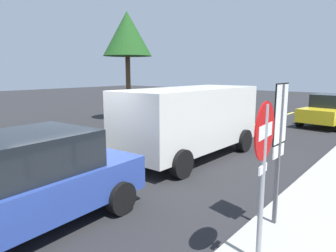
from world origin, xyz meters
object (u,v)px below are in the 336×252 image
object	(u,v)px
white_van	(191,118)
tree_centre_verge	(127,35)
stop_sign	(263,159)
speed_limit_sign	(280,130)
car_yellow_approaching	(331,110)
car_blue_behind_van	(18,184)

from	to	relation	value
white_van	tree_centre_verge	distance (m)	8.89
stop_sign	tree_centre_verge	xyz separation A→B (m)	(8.36, 11.12, 3.09)
speed_limit_sign	car_yellow_approaching	bearing A→B (deg)	7.67
stop_sign	white_van	size ratio (longest dim) A/B	0.45
car_yellow_approaching	car_blue_behind_van	bearing A→B (deg)	173.38
speed_limit_sign	car_yellow_approaching	distance (m)	12.39
white_van	speed_limit_sign	bearing A→B (deg)	-128.04
tree_centre_verge	stop_sign	bearing A→B (deg)	-126.94
white_van	car_yellow_approaching	xyz separation A→B (m)	(9.26, -2.16, -0.47)
stop_sign	car_yellow_approaching	xyz separation A→B (m)	(13.47, 1.88, -0.80)
stop_sign	car_yellow_approaching	bearing A→B (deg)	7.94
stop_sign	car_blue_behind_van	world-z (taller)	stop_sign
car_blue_behind_van	tree_centre_verge	bearing A→B (deg)	37.34
car_blue_behind_van	car_yellow_approaching	distance (m)	15.05
stop_sign	white_van	xyz separation A→B (m)	(4.21, 4.04, -0.33)
car_blue_behind_van	car_yellow_approaching	bearing A→B (deg)	-6.62
stop_sign	car_yellow_approaching	size ratio (longest dim) A/B	0.54
white_van	tree_centre_verge	world-z (taller)	tree_centre_verge
speed_limit_sign	tree_centre_verge	xyz separation A→B (m)	(7.13, 10.89, 2.92)
speed_limit_sign	white_van	size ratio (longest dim) A/B	0.48
speed_limit_sign	car_yellow_approaching	xyz separation A→B (m)	(12.24, 1.65, -0.96)
stop_sign	speed_limit_sign	world-z (taller)	speed_limit_sign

